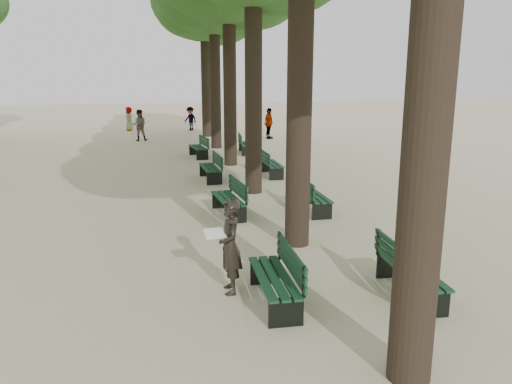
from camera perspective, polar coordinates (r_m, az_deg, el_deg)
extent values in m
plane|color=beige|center=(7.90, -0.10, -13.67)|extent=(120.00, 120.00, 0.00)
cylinder|color=#33261C|center=(5.68, 19.55, 14.29)|extent=(0.52, 0.52, 7.50)
cylinder|color=#33261C|center=(10.32, 5.07, 14.15)|extent=(0.52, 0.52, 7.50)
cylinder|color=#33261C|center=(15.19, -0.29, 13.88)|extent=(0.52, 0.52, 7.50)
cylinder|color=#33261C|center=(20.12, -3.04, 13.69)|extent=(0.52, 0.52, 7.50)
cylinder|color=#33261C|center=(25.08, -4.69, 13.57)|extent=(0.52, 0.52, 7.50)
cylinder|color=#33261C|center=(30.05, -5.80, 13.47)|extent=(0.52, 0.52, 7.50)
ellipsoid|color=#24571E|center=(30.33, -5.98, 20.95)|extent=(6.00, 6.00, 4.50)
cube|color=black|center=(8.11, 1.99, -11.16)|extent=(0.55, 1.81, 0.45)
cube|color=black|center=(8.02, 2.00, -9.69)|extent=(0.57, 1.81, 0.04)
cube|color=black|center=(7.98, 4.00, -7.75)|extent=(0.07, 1.80, 0.40)
cube|color=black|center=(13.02, -3.24, -1.71)|extent=(0.71, 1.85, 0.45)
cube|color=black|center=(12.97, -3.25, -0.75)|extent=(0.73, 1.85, 0.04)
cube|color=black|center=(12.97, -2.07, 0.50)|extent=(0.24, 1.79, 0.40)
cube|color=black|center=(17.42, -5.29, 2.07)|extent=(0.64, 1.83, 0.45)
cube|color=black|center=(17.38, -5.31, 2.80)|extent=(0.66, 1.83, 0.04)
cube|color=black|center=(17.38, -4.42, 3.72)|extent=(0.16, 1.80, 0.40)
cube|color=black|center=(22.43, -6.64, 4.53)|extent=(0.76, 1.85, 0.45)
cube|color=black|center=(22.40, -6.65, 5.10)|extent=(0.78, 1.86, 0.04)
cube|color=black|center=(22.42, -5.97, 5.82)|extent=(0.28, 1.79, 0.40)
cube|color=black|center=(8.75, 17.30, -9.90)|extent=(0.60, 1.82, 0.45)
cube|color=black|center=(8.67, 17.40, -8.53)|extent=(0.62, 1.82, 0.04)
cube|color=black|center=(8.46, 15.81, -7.01)|extent=(0.12, 1.80, 0.40)
cube|color=black|center=(13.44, 6.57, -1.30)|extent=(0.53, 1.80, 0.45)
cube|color=black|center=(13.39, 6.60, -0.37)|extent=(0.55, 1.80, 0.04)
cube|color=black|center=(13.24, 5.47, 0.71)|extent=(0.05, 1.80, 0.40)
cube|color=black|center=(18.13, 1.85, 2.56)|extent=(0.52, 1.80, 0.45)
cube|color=black|center=(18.09, 1.85, 3.26)|extent=(0.54, 1.80, 0.04)
cube|color=black|center=(17.98, 0.99, 4.08)|extent=(0.04, 1.80, 0.40)
cube|color=black|center=(23.40, -1.14, 4.98)|extent=(0.67, 1.84, 0.45)
cube|color=black|center=(23.37, -1.14, 5.52)|extent=(0.69, 1.84, 0.04)
cube|color=black|center=(23.32, -1.83, 6.17)|extent=(0.19, 1.80, 0.40)
imported|color=black|center=(8.31, -2.97, -6.24)|extent=(0.34, 0.65, 1.61)
cube|color=white|center=(8.21, -4.73, -4.73)|extent=(0.37, 0.29, 0.12)
imported|color=#262628|center=(33.53, -7.51, 8.30)|extent=(0.90, 0.95, 1.55)
imported|color=#262628|center=(28.85, 1.47, 7.84)|extent=(0.90, 1.03, 1.76)
imported|color=#262628|center=(34.15, -14.29, 8.11)|extent=(0.34, 0.77, 1.56)
imported|color=#262628|center=(28.79, -13.20, 7.45)|extent=(0.85, 0.37, 1.72)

